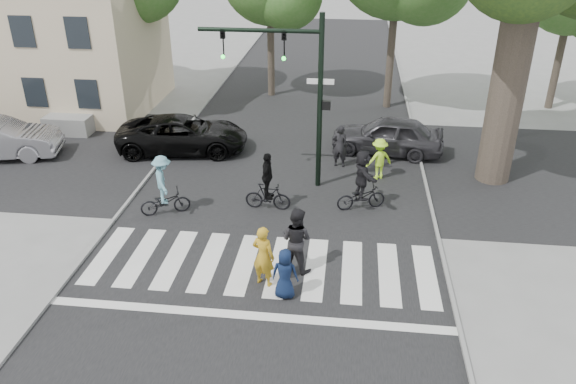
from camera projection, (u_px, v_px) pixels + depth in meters
The scene contains 18 objects.
ground at pixel (256, 286), 14.75m from camera, with size 120.00×120.00×0.00m, color gray.
road_stem at pixel (280, 199), 19.18m from camera, with size 10.00×70.00×0.01m, color black.
road_cross at pixel (290, 163), 21.83m from camera, with size 70.00×10.00×0.01m, color black.
curb_left at pixel (138, 190), 19.68m from camera, with size 0.10×70.00×0.10m, color gray.
curb_right at pixel (431, 206), 18.63m from camera, with size 0.10×70.00×0.10m, color gray.
crosswalk at pixel (260, 272), 15.33m from camera, with size 10.00×3.85×0.01m.
traffic_signal at pixel (295, 78), 18.44m from camera, with size 4.45×0.29×6.00m.
house at pixel (64, 28), 26.60m from camera, with size 8.40×8.10×8.82m.
pedestrian_woman at pixel (263, 256), 14.47m from camera, with size 0.63×0.41×1.73m, color #BF911E.
pedestrian_child at pixel (285, 274), 14.06m from camera, with size 0.68×0.44×1.38m, color #0E1B39.
pedestrian_adult at pixel (296, 240), 15.06m from camera, with size 0.91×0.71×1.86m, color black.
cyclist_left at pixel (164, 189), 17.87m from camera, with size 1.68×1.18×2.02m.
cyclist_mid at pixel (268, 187), 18.19m from camera, with size 1.53×0.94×1.97m.
cyclist_right at pixel (362, 183), 18.15m from camera, with size 1.73×1.60×2.08m.
car_suv at pixel (183, 134), 22.65m from camera, with size 2.39×5.19×1.44m, color black.
car_grey at pixel (387, 135), 22.47m from camera, with size 1.78×4.43×1.51m, color #302F33.
bystander_hivis at pixel (379, 159), 20.29m from camera, with size 1.00×0.57×1.54m, color #BBFF2D.
bystander_dark at pixel (340, 146), 21.24m from camera, with size 0.61×0.40×1.68m, color black.
Camera 1 is at (2.24, -11.85, 8.89)m, focal length 35.00 mm.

